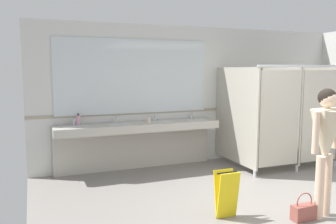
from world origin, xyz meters
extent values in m
cube|color=gray|center=(0.00, 0.00, -0.05)|extent=(6.74, 6.49, 0.10)
cube|color=silver|center=(0.00, 3.00, 1.35)|extent=(6.74, 0.12, 2.70)
cube|color=#9E937F|center=(0.00, 2.94, 1.05)|extent=(6.74, 0.01, 0.06)
cube|color=#B2ADA3|center=(-1.45, 2.65, 0.83)|extent=(3.00, 0.54, 0.14)
cube|color=#B2ADA3|center=(-1.45, 2.88, 0.38)|extent=(3.00, 0.08, 0.76)
cube|color=beige|center=(-2.57, 2.62, 0.85)|extent=(0.41, 0.30, 0.11)
cylinder|color=silver|center=(-2.57, 2.83, 0.95)|extent=(0.04, 0.04, 0.11)
cylinder|color=silver|center=(-2.57, 2.78, 1.00)|extent=(0.03, 0.11, 0.03)
sphere|color=silver|center=(-2.50, 2.84, 0.93)|extent=(0.04, 0.04, 0.04)
cube|color=beige|center=(-1.82, 2.62, 0.85)|extent=(0.41, 0.30, 0.11)
cylinder|color=silver|center=(-1.82, 2.83, 0.95)|extent=(0.04, 0.04, 0.11)
cylinder|color=silver|center=(-1.82, 2.78, 1.00)|extent=(0.03, 0.11, 0.03)
sphere|color=silver|center=(-1.75, 2.84, 0.93)|extent=(0.04, 0.04, 0.04)
cube|color=beige|center=(-1.07, 2.62, 0.85)|extent=(0.41, 0.30, 0.11)
cylinder|color=silver|center=(-1.07, 2.83, 0.95)|extent=(0.04, 0.04, 0.11)
cylinder|color=silver|center=(-1.07, 2.78, 1.00)|extent=(0.03, 0.11, 0.03)
sphere|color=silver|center=(-1.00, 2.84, 0.93)|extent=(0.04, 0.04, 0.04)
cube|color=beige|center=(-0.32, 2.62, 0.85)|extent=(0.41, 0.30, 0.11)
cylinder|color=silver|center=(-0.32, 2.83, 0.95)|extent=(0.04, 0.04, 0.11)
cylinder|color=silver|center=(-0.32, 2.78, 1.00)|extent=(0.03, 0.11, 0.03)
sphere|color=silver|center=(-0.25, 2.84, 0.93)|extent=(0.04, 0.04, 0.04)
cube|color=silver|center=(-1.45, 2.93, 1.73)|extent=(2.90, 0.02, 1.37)
cube|color=#B2AD9E|center=(0.31, 2.21, 1.01)|extent=(0.03, 1.42, 1.78)
cylinder|color=silver|center=(0.31, 1.56, 0.06)|extent=(0.05, 0.05, 0.12)
cube|color=#B2AD9E|center=(1.23, 2.21, 1.01)|extent=(0.03, 1.42, 1.78)
cylinder|color=silver|center=(1.23, 1.56, 0.06)|extent=(0.05, 0.05, 0.12)
cube|color=#B2AD9E|center=(2.14, 2.21, 1.01)|extent=(0.03, 1.42, 1.78)
cylinder|color=silver|center=(2.14, 1.56, 0.06)|extent=(0.05, 0.05, 0.12)
cube|color=#B2AD9E|center=(0.77, 1.53, 1.01)|extent=(0.84, 0.03, 1.68)
cube|color=#B2AD9E|center=(1.69, 1.53, 1.01)|extent=(0.84, 0.03, 1.68)
cube|color=#B7BABF|center=(1.23, 1.53, 1.92)|extent=(1.89, 0.04, 0.04)
cylinder|color=beige|center=(0.20, -0.11, 0.40)|extent=(0.11, 0.11, 0.80)
cylinder|color=beige|center=(0.03, -0.16, 0.40)|extent=(0.11, 0.11, 0.80)
cone|color=beige|center=(0.12, -0.13, 1.02)|extent=(0.50, 0.50, 0.69)
cube|color=beige|center=(0.12, -0.13, 1.34)|extent=(0.46, 0.28, 0.10)
cylinder|color=beige|center=(0.35, -0.06, 1.11)|extent=(0.08, 0.08, 0.51)
cylinder|color=beige|center=(-0.12, -0.21, 1.11)|extent=(0.08, 0.08, 0.51)
sphere|color=beige|center=(0.12, -0.13, 1.51)|extent=(0.22, 0.22, 0.22)
sphere|color=black|center=(0.12, -0.12, 1.52)|extent=(0.22, 0.22, 0.22)
cube|color=#934C42|center=(-0.16, -0.12, 0.10)|extent=(0.32, 0.14, 0.19)
torus|color=#934C42|center=(-0.16, -0.12, 0.23)|extent=(0.24, 0.02, 0.24)
cylinder|color=#D899B2|center=(-2.50, 2.82, 0.98)|extent=(0.07, 0.07, 0.17)
cylinder|color=black|center=(-2.50, 2.82, 1.08)|extent=(0.03, 0.03, 0.04)
cylinder|color=beige|center=(-1.29, 2.57, 0.95)|extent=(0.07, 0.07, 0.09)
cube|color=yellow|center=(-1.02, 0.25, 0.30)|extent=(0.28, 0.10, 0.60)
cube|color=yellow|center=(-1.02, 0.34, 0.30)|extent=(0.28, 0.10, 0.60)
cylinder|color=black|center=(-1.02, 0.30, 0.58)|extent=(0.28, 0.02, 0.02)
camera|label=1|loc=(-3.26, -3.37, 1.86)|focal=37.38mm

